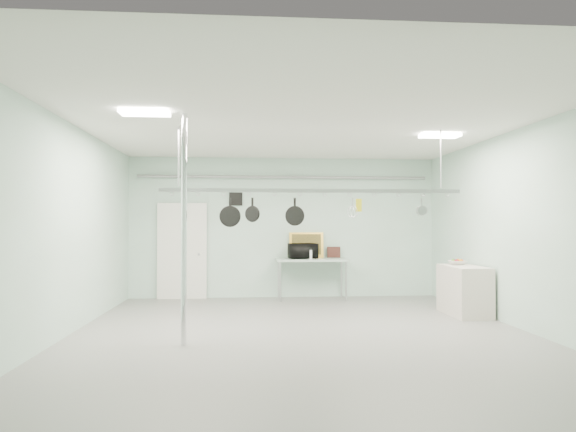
{
  "coord_description": "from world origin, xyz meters",
  "views": [
    {
      "loc": [
        -0.81,
        -7.77,
        1.65
      ],
      "look_at": [
        -0.13,
        1.0,
        1.81
      ],
      "focal_mm": 32.0,
      "sensor_mm": 36.0,
      "label": 1
    }
  ],
  "objects": [
    {
      "name": "light_panel_right",
      "position": [
        2.4,
        0.6,
        3.16
      ],
      "size": [
        0.65,
        0.3,
        0.05
      ],
      "primitive_type": "cube",
      "color": "white",
      "rests_on": "ceiling"
    },
    {
      "name": "side_cabinet",
      "position": [
        3.15,
        1.4,
        0.45
      ],
      "size": [
        0.6,
        1.2,
        0.9
      ],
      "primitive_type": "cube",
      "color": "beige",
      "rests_on": "floor"
    },
    {
      "name": "door",
      "position": [
        -2.3,
        3.94,
        1.05
      ],
      "size": [
        1.1,
        0.1,
        2.2
      ],
      "primitive_type": "cube",
      "color": "silver",
      "rests_on": "floor"
    },
    {
      "name": "wall_vent",
      "position": [
        -1.1,
        3.97,
        2.25
      ],
      "size": [
        0.3,
        0.04,
        0.3
      ],
      "primitive_type": "cube",
      "color": "black",
      "rests_on": "back_wall"
    },
    {
      "name": "coffee_canister",
      "position": [
        0.55,
        3.5,
        1.01
      ],
      "size": [
        0.22,
        0.22,
        0.2
      ],
      "primitive_type": "cylinder",
      "rotation": [
        0.0,
        0.0,
        -0.39
      ],
      "color": "white",
      "rests_on": "prep_table"
    },
    {
      "name": "skillet_right",
      "position": [
        -0.08,
        0.3,
        1.87
      ],
      "size": [
        0.31,
        0.16,
        0.43
      ],
      "primitive_type": null,
      "rotation": [
        0.0,
        0.0,
        -0.35
      ],
      "color": "black",
      "rests_on": "pot_rack"
    },
    {
      "name": "prep_table",
      "position": [
        0.6,
        3.6,
        0.83
      ],
      "size": [
        1.6,
        0.7,
        0.91
      ],
      "color": "#9CB7A4",
      "rests_on": "floor"
    },
    {
      "name": "painting_large",
      "position": [
        0.51,
        3.9,
        1.2
      ],
      "size": [
        0.78,
        0.15,
        0.58
      ],
      "primitive_type": "cube",
      "rotation": [
        -0.14,
        0.0,
        -0.03
      ],
      "color": "gold",
      "rests_on": "prep_table"
    },
    {
      "name": "painting_small",
      "position": [
        1.15,
        3.9,
        1.03
      ],
      "size": [
        0.3,
        0.09,
        0.25
      ],
      "primitive_type": "cube",
      "rotation": [
        -0.17,
        0.0,
        -0.04
      ],
      "color": "#371913",
      "rests_on": "prep_table"
    },
    {
      "name": "ceiling",
      "position": [
        0.0,
        0.0,
        3.19
      ],
      "size": [
        7.0,
        8.0,
        0.02
      ],
      "primitive_type": "cube",
      "color": "silver",
      "rests_on": "back_wall"
    },
    {
      "name": "floor",
      "position": [
        0.0,
        0.0,
        0.0
      ],
      "size": [
        8.0,
        8.0,
        0.0
      ],
      "primitive_type": "plane",
      "color": "gray",
      "rests_on": "ground"
    },
    {
      "name": "whisk",
      "position": [
        0.85,
        0.3,
        1.9
      ],
      "size": [
        0.2,
        0.2,
        0.37
      ],
      "primitive_type": null,
      "rotation": [
        0.0,
        0.0,
        0.14
      ],
      "color": "silver",
      "rests_on": "pot_rack"
    },
    {
      "name": "conduit_pipe",
      "position": [
        0.0,
        3.9,
        2.75
      ],
      "size": [
        6.6,
        0.07,
        0.07
      ],
      "primitive_type": "cylinder",
      "rotation": [
        0.0,
        1.57,
        0.0
      ],
      "color": "gray",
      "rests_on": "back_wall"
    },
    {
      "name": "skillet_left",
      "position": [
        -1.1,
        0.3,
        1.86
      ],
      "size": [
        0.33,
        0.08,
        0.45
      ],
      "primitive_type": null,
      "rotation": [
        0.0,
        0.0,
        -0.05
      ],
      "color": "black",
      "rests_on": "pot_rack"
    },
    {
      "name": "grater",
      "position": [
        0.95,
        0.3,
        1.97
      ],
      "size": [
        0.09,
        0.04,
        0.23
      ],
      "primitive_type": null,
      "rotation": [
        0.0,
        0.0,
        0.19
      ],
      "color": "orange",
      "rests_on": "pot_rack"
    },
    {
      "name": "light_panel_left",
      "position": [
        -2.2,
        -0.8,
        3.16
      ],
      "size": [
        0.65,
        0.3,
        0.05
      ],
      "primitive_type": "cube",
      "color": "white",
      "rests_on": "ceiling"
    },
    {
      "name": "pot_rack",
      "position": [
        0.2,
        0.3,
        2.23
      ],
      "size": [
        4.8,
        0.06,
        1.0
      ],
      "color": "#B7B7BC",
      "rests_on": "ceiling"
    },
    {
      "name": "fruit_cluster",
      "position": [
        3.15,
        1.69,
        0.98
      ],
      "size": [
        0.24,
        0.24,
        0.09
      ],
      "primitive_type": null,
      "color": "maroon",
      "rests_on": "fruit_bowl"
    },
    {
      "name": "right_wall",
      "position": [
        3.49,
        0.0,
        1.6
      ],
      "size": [
        0.02,
        8.0,
        3.2
      ],
      "primitive_type": "cube",
      "color": "silver",
      "rests_on": "floor"
    },
    {
      "name": "fruit_bowl",
      "position": [
        3.15,
        1.69,
        0.94
      ],
      "size": [
        0.34,
        0.34,
        0.08
      ],
      "primitive_type": "imported",
      "rotation": [
        0.0,
        0.0,
        -0.01
      ],
      "color": "silver",
      "rests_on": "side_cabinet"
    },
    {
      "name": "chrome_pole",
      "position": [
        -1.7,
        -0.6,
        1.6
      ],
      "size": [
        0.08,
        0.08,
        3.2
      ],
      "primitive_type": "cylinder",
      "color": "silver",
      "rests_on": "floor"
    },
    {
      "name": "microwave",
      "position": [
        0.4,
        3.61,
        1.07
      ],
      "size": [
        0.67,
        0.5,
        0.34
      ],
      "primitive_type": "imported",
      "rotation": [
        0.0,
        0.0,
        3.3
      ],
      "color": "black",
      "rests_on": "prep_table"
    },
    {
      "name": "skillet_mid",
      "position": [
        -0.75,
        0.3,
        1.91
      ],
      "size": [
        0.25,
        0.17,
        0.36
      ],
      "primitive_type": null,
      "rotation": [
        0.0,
        0.0,
        -0.47
      ],
      "color": "black",
      "rests_on": "pot_rack"
    },
    {
      "name": "saucepan",
      "position": [
        1.98,
        0.3,
        1.95
      ],
      "size": [
        0.18,
        0.14,
        0.28
      ],
      "primitive_type": null,
      "rotation": [
        0.0,
        0.0,
        -0.38
      ],
      "color": "#A6A6AA",
      "rests_on": "pot_rack"
    },
    {
      "name": "back_wall",
      "position": [
        0.0,
        3.99,
        1.6
      ],
      "size": [
        7.0,
        0.02,
        3.2
      ],
      "primitive_type": "cube",
      "color": "silver",
      "rests_on": "floor"
    }
  ]
}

